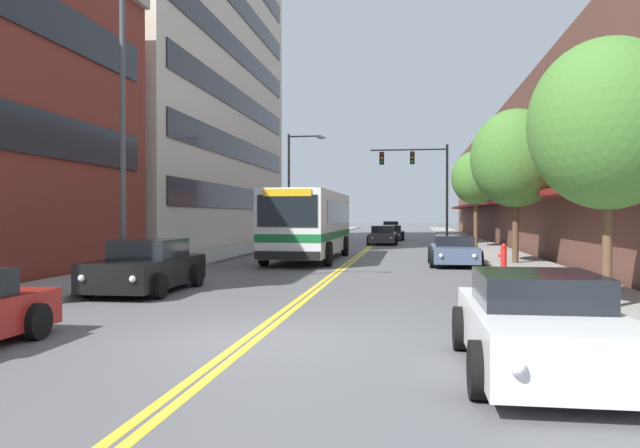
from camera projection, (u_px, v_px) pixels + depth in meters
name	position (u px, v px, depth m)	size (l,w,h in m)	color
ground_plane	(376.00, 242.00, 46.92)	(240.00, 240.00, 0.00)	#565659
sidewalk_left	(286.00, 241.00, 47.92)	(2.85, 106.00, 0.12)	gray
sidewalk_right	(470.00, 242.00, 45.91)	(2.85, 106.00, 0.12)	gray
centre_line	(376.00, 242.00, 46.92)	(0.34, 106.00, 0.01)	yellow
office_tower_left	(153.00, 32.00, 41.83)	(12.08, 27.07, 28.73)	beige
storefront_row_right	(550.00, 179.00, 45.03)	(9.10, 68.00, 9.29)	brown
city_bus	(310.00, 222.00, 28.80)	(2.92, 10.77, 3.09)	silver
car_black_parked_left_near	(147.00, 267.00, 16.72)	(2.08, 4.49, 1.40)	black
car_champagne_parked_left_mid	(298.00, 238.00, 38.41)	(2.21, 4.88, 1.35)	beige
car_white_parked_right_foreground	(539.00, 326.00, 8.10)	(2.02, 4.30, 1.29)	white
car_slate_blue_parked_right_mid	(454.00, 251.00, 25.30)	(2.01, 4.25, 1.22)	#475675
car_charcoal_moving_lead	(392.00, 233.00, 51.61)	(2.05, 4.89, 1.22)	#232328
car_navy_moving_second	(391.00, 228.00, 65.74)	(2.06, 4.43, 1.40)	#19234C
car_dark_grey_moving_third	(383.00, 236.00, 43.56)	(2.05, 4.33, 1.31)	#38383D
traffic_signal_mast	(422.00, 174.00, 45.39)	(5.65, 0.38, 7.18)	#47474C
street_lamp_left_near	(131.00, 110.00, 17.21)	(1.97, 0.28, 8.45)	#47474C
street_lamp_left_far	(295.00, 179.00, 40.68)	(2.50, 0.28, 7.34)	#47474C
street_tree_right_near	(608.00, 124.00, 12.84)	(3.22, 3.22, 5.58)	brown
street_tree_right_mid	(516.00, 158.00, 25.18)	(3.61, 3.61, 6.22)	brown
street_tree_right_far	(476.00, 178.00, 38.30)	(3.00, 3.00, 5.88)	brown
fire_hydrant	(504.00, 256.00, 22.62)	(0.30, 0.22, 0.90)	red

